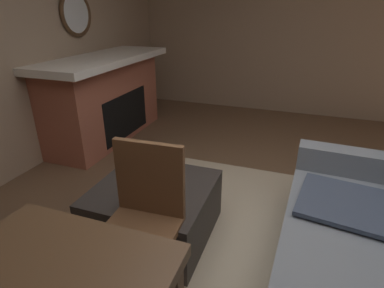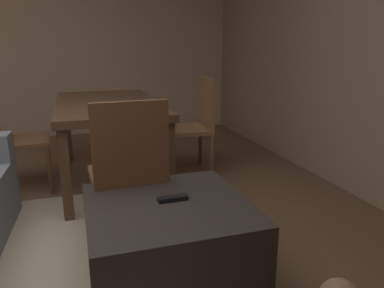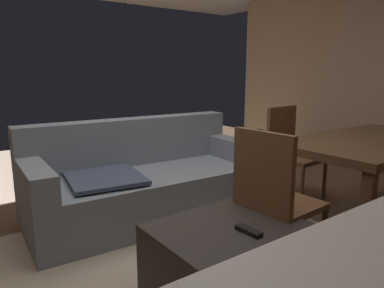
{
  "view_description": "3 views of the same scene",
  "coord_description": "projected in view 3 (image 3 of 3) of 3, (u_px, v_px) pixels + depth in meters",
  "views": [
    {
      "loc": [
        1.71,
        0.12,
        1.64
      ],
      "look_at": [
        -0.32,
        -0.61,
        0.68
      ],
      "focal_mm": 28.93,
      "sensor_mm": 36.0,
      "label": 1
    },
    {
      "loc": [
        -1.76,
        -0.39,
        1.23
      ],
      "look_at": [
        0.29,
        -1.04,
        0.65
      ],
      "focal_mm": 34.35,
      "sensor_mm": 36.0,
      "label": 2
    },
    {
      "loc": [
        -1.29,
        -2.09,
        1.27
      ],
      "look_at": [
        -0.37,
        -0.83,
        0.95
      ],
      "focal_mm": 33.38,
      "sensor_mm": 36.0,
      "label": 3
    }
  ],
  "objects": [
    {
      "name": "floor",
      "position": [
        167.0,
        246.0,
        2.65
      ],
      "size": [
        8.71,
        8.71,
        0.0
      ],
      "primitive_type": "plane",
      "color": "brown"
    },
    {
      "name": "potted_plant",
      "position": [
        259.0,
        141.0,
        5.37
      ],
      "size": [
        0.3,
        0.3,
        0.44
      ],
      "color": "#474C51",
      "rests_on": "ground"
    },
    {
      "name": "dining_table",
      "position": [
        373.0,
        148.0,
        2.91
      ],
      "size": [
        1.63,
        0.87,
        0.74
      ],
      "color": "#513823",
      "rests_on": "ground"
    },
    {
      "name": "area_rug",
      "position": [
        172.0,
        253.0,
        2.53
      ],
      "size": [
        2.6,
        2.0,
        0.01
      ],
      "primitive_type": "cube",
      "color": "tan",
      "rests_on": "ground"
    },
    {
      "name": "couch",
      "position": [
        144.0,
        182.0,
        3.17
      ],
      "size": [
        2.06,
        0.98,
        0.85
      ],
      "color": "slate",
      "rests_on": "ground"
    },
    {
      "name": "dining_chair_north",
      "position": [
        289.0,
        148.0,
        3.59
      ],
      "size": [
        0.47,
        0.47,
        0.93
      ],
      "color": "brown",
      "rests_on": "ground"
    },
    {
      "name": "dining_chair_west",
      "position": [
        273.0,
        193.0,
        2.23
      ],
      "size": [
        0.46,
        0.46,
        0.93
      ],
      "color": "brown",
      "rests_on": "ground"
    },
    {
      "name": "ottoman_coffee_table",
      "position": [
        240.0,
        269.0,
        1.95
      ],
      "size": [
        0.82,
        0.83,
        0.43
      ],
      "primitive_type": "cube",
      "color": "#2D2826",
      "rests_on": "ground"
    },
    {
      "name": "tv_remote",
      "position": [
        249.0,
        231.0,
        1.89
      ],
      "size": [
        0.06,
        0.16,
        0.02
      ],
      "primitive_type": "cube",
      "rotation": [
        0.0,
        0.0,
        0.05
      ],
      "color": "black",
      "rests_on": "ottoman_coffee_table"
    }
  ]
}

